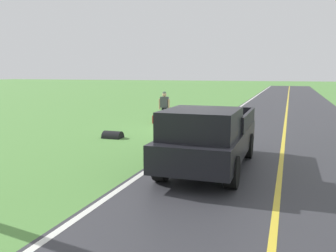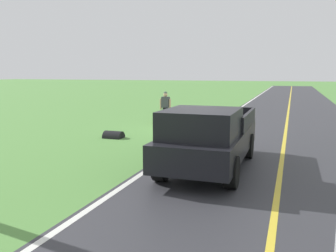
% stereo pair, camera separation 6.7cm
% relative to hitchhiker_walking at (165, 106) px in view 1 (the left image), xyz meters
% --- Properties ---
extents(ground_plane, '(200.00, 200.00, 0.00)m').
position_rel_hitchhiker_walking_xyz_m(ground_plane, '(-1.69, 1.27, -0.98)').
color(ground_plane, '#568E42').
extents(road_surface, '(7.54, 120.00, 0.00)m').
position_rel_hitchhiker_walking_xyz_m(road_surface, '(-6.24, 1.27, -0.98)').
color(road_surface, '#333338').
rests_on(road_surface, ground).
extents(lane_edge_line, '(0.16, 117.60, 0.00)m').
position_rel_hitchhiker_walking_xyz_m(lane_edge_line, '(-2.65, 1.27, -0.98)').
color(lane_edge_line, silver).
rests_on(lane_edge_line, ground).
extents(lane_centre_line, '(0.14, 117.60, 0.00)m').
position_rel_hitchhiker_walking_xyz_m(lane_centre_line, '(-6.24, 1.27, -0.98)').
color(lane_centre_line, gold).
rests_on(lane_centre_line, ground).
extents(hitchhiker_walking, '(0.62, 0.51, 1.75)m').
position_rel_hitchhiker_walking_xyz_m(hitchhiker_walking, '(0.00, 0.00, 0.00)').
color(hitchhiker_walking, black).
rests_on(hitchhiker_walking, ground).
extents(suitcase_carried, '(0.46, 0.21, 0.43)m').
position_rel_hitchhiker_walking_xyz_m(suitcase_carried, '(0.42, 0.09, -0.77)').
color(suitcase_carried, maroon).
rests_on(suitcase_carried, ground).
extents(pickup_truck_passing, '(2.10, 5.40, 1.82)m').
position_rel_hitchhiker_walking_xyz_m(pickup_truck_passing, '(-4.27, 8.47, -0.01)').
color(pickup_truck_passing, black).
rests_on(pickup_truck_passing, ground).
extents(drainage_culvert, '(0.80, 0.60, 0.60)m').
position_rel_hitchhiker_walking_xyz_m(drainage_culvert, '(0.65, 4.82, -0.98)').
color(drainage_culvert, black).
rests_on(drainage_culvert, ground).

